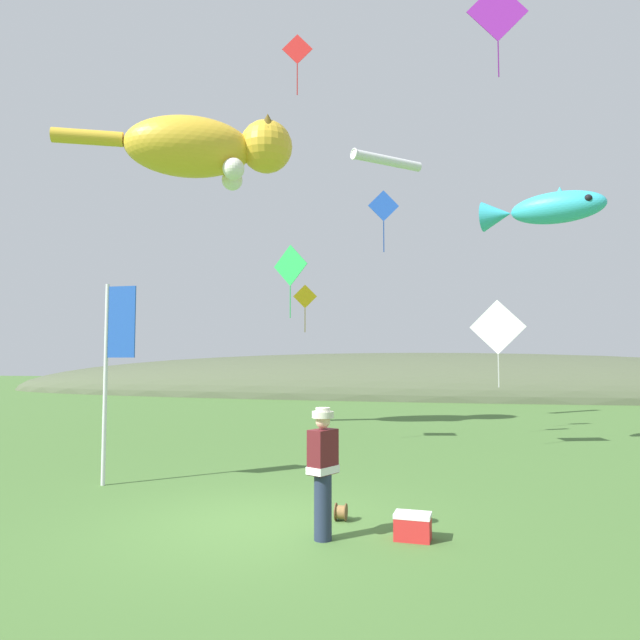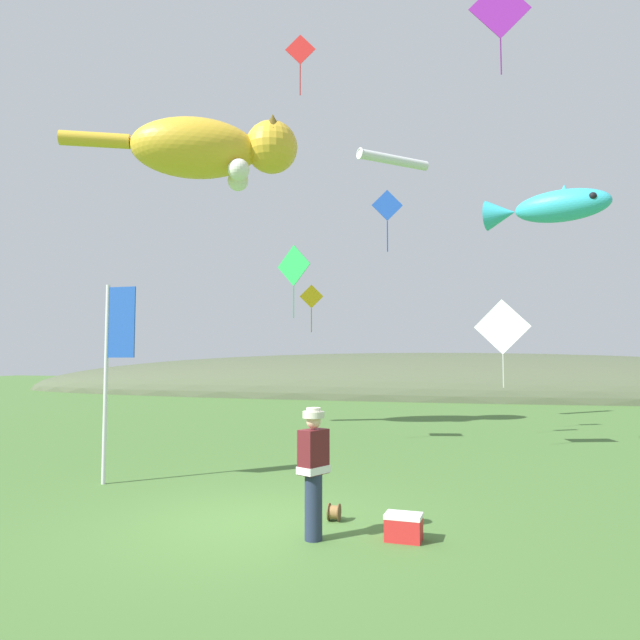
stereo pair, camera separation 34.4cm
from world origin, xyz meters
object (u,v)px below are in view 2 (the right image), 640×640
Objects in this scene: kite_tube_streamer at (393,160)px; kite_diamond_blue at (387,206)px; kite_fish_windsock at (548,207)px; kite_diamond_green at (294,266)px; kite_diamond_violet at (500,9)px; festival_banner_pole at (114,353)px; festival_attendant at (313,468)px; kite_spool at (334,512)px; kite_giant_cat at (211,150)px; picnic_cooler at (404,527)px; kite_diamond_gold at (311,297)px; kite_diamond_red at (300,51)px; kite_diamond_white at (502,327)px.

kite_tube_streamer is 5.82m from kite_diamond_blue.
kite_fish_windsock reaches higher than kite_diamond_green.
kite_diamond_violet is at bearing -34.18° from kite_diamond_blue.
festival_banner_pole is 12.08m from kite_diamond_violet.
festival_attendant is 6.82× the size of kite_spool.
kite_giant_cat is 3.98× the size of kite_diamond_blue.
kite_fish_windsock is at bearing 68.67° from picnic_cooler.
kite_diamond_violet is (1.74, 6.13, 10.76)m from picnic_cooler.
kite_giant_cat is at bearing 123.16° from festival_attendant.
kite_diamond_green reaches higher than kite_diamond_gold.
kite_fish_windsock is 1.76× the size of kite_diamond_red.
kite_diamond_green is at bearing 168.40° from kite_diamond_violet.
kite_diamond_green is at bearing -159.41° from kite_diamond_blue.
kite_fish_windsock reaches higher than kite_spool.
kite_diamond_red reaches higher than kite_diamond_green.
kite_diamond_red is (-6.45, -0.28, 4.88)m from kite_fish_windsock.
kite_spool is at bearing 149.25° from picnic_cooler.
picnic_cooler is 0.07× the size of kite_giant_cat.
kite_diamond_white is at bearing -5.00° from kite_giant_cat.
kite_diamond_red is at bearing 108.40° from festival_attendant.
picnic_cooler is 0.20× the size of kite_tube_streamer.
festival_attendant is 0.57× the size of kite_fish_windsock.
picnic_cooler is 0.28× the size of kite_diamond_blue.
kite_fish_windsock is 4.34m from kite_diamond_blue.
kite_tube_streamer is at bearing 70.65° from kite_diamond_green.
festival_attendant is 13.91m from kite_diamond_gold.
festival_banner_pole is (-4.79, 1.30, 2.43)m from kite_spool.
kite_diamond_white is at bearing 89.79° from kite_diamond_violet.
kite_diamond_white reaches higher than festival_attendant.
picnic_cooler is 14.99m from kite_giant_cat.
kite_diamond_violet reaches higher than kite_fish_windsock.
kite_diamond_white is at bearing 40.04° from festival_banner_pole.
kite_diamond_white is at bearing 78.27° from picnic_cooler.
festival_banner_pole is 10.03m from kite_diamond_white.
kite_fish_windsock is at bearing 59.04° from kite_spool.
kite_diamond_white is at bearing 134.35° from kite_fish_windsock.
kite_diamond_white is 4.70m from kite_diamond_blue.
kite_fish_windsock is 3.35m from kite_diamond_white.
picnic_cooler reaches higher than kite_spool.
kite_fish_windsock is 8.09m from kite_diamond_red.
kite_diamond_red is at bearing -151.46° from kite_diamond_blue.
kite_diamond_violet is at bearing -63.11° from kite_tube_streamer.
picnic_cooler is 9.13m from kite_diamond_white.
picnic_cooler is at bearing 13.61° from festival_attendant.
kite_diamond_white is 0.99× the size of kite_diamond_violet.
kite_spool is at bearing -88.27° from kite_diamond_blue.
festival_attendant is 0.25× the size of kite_giant_cat.
kite_diamond_red reaches higher than kite_diamond_gold.
kite_tube_streamer is at bearing 10.45° from kite_diamond_gold.
kite_diamond_violet is (-0.01, -2.27, 7.64)m from kite_diamond_white.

